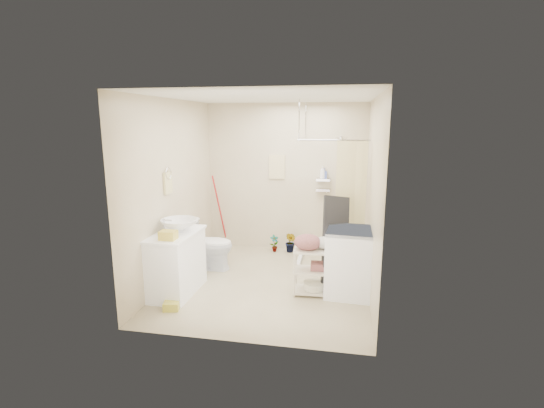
{
  "coord_description": "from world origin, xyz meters",
  "views": [
    {
      "loc": [
        1.02,
        -5.24,
        2.29
      ],
      "look_at": [
        0.01,
        0.25,
        1.11
      ],
      "focal_mm": 26.0,
      "sensor_mm": 36.0,
      "label": 1
    }
  ],
  "objects_px": {
    "washing_machine": "(350,262)",
    "laundry_rack": "(314,267)",
    "toilet": "(208,244)",
    "vanity": "(176,263)"
  },
  "relations": [
    {
      "from": "vanity",
      "to": "laundry_rack",
      "type": "xyz_separation_m",
      "value": [
        1.83,
        0.29,
        -0.04
      ]
    },
    {
      "from": "washing_machine",
      "to": "laundry_rack",
      "type": "height_order",
      "value": "washing_machine"
    },
    {
      "from": "washing_machine",
      "to": "laundry_rack",
      "type": "distance_m",
      "value": 0.48
    },
    {
      "from": "vanity",
      "to": "washing_machine",
      "type": "xyz_separation_m",
      "value": [
        2.3,
        0.39,
        0.03
      ]
    },
    {
      "from": "washing_machine",
      "to": "laundry_rack",
      "type": "bearing_deg",
      "value": -164.07
    },
    {
      "from": "washing_machine",
      "to": "vanity",
      "type": "bearing_deg",
      "value": -166.73
    },
    {
      "from": "washing_machine",
      "to": "laundry_rack",
      "type": "xyz_separation_m",
      "value": [
        -0.47,
        -0.1,
        -0.07
      ]
    },
    {
      "from": "toilet",
      "to": "laundry_rack",
      "type": "distance_m",
      "value": 1.83
    },
    {
      "from": "washing_machine",
      "to": "toilet",
      "type": "bearing_deg",
      "value": 169.56
    },
    {
      "from": "toilet",
      "to": "washing_machine",
      "type": "xyz_separation_m",
      "value": [
        2.18,
        -0.55,
        0.06
      ]
    }
  ]
}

